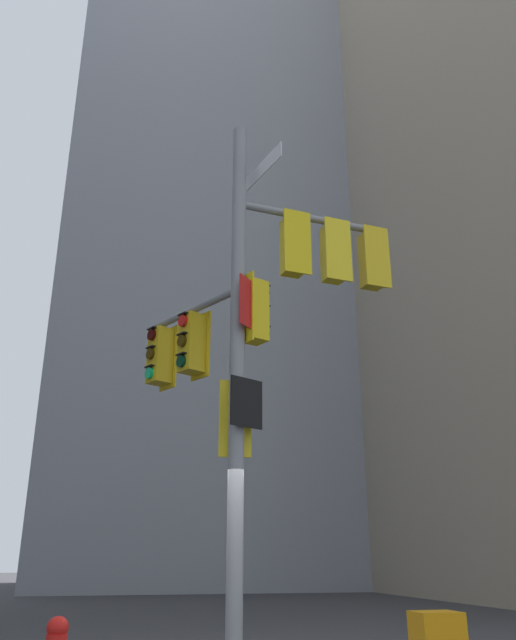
# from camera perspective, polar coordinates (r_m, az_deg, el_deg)

# --- Properties ---
(building_mid_block) EXTENTS (15.72, 15.72, 43.84)m
(building_mid_block) POSITION_cam_1_polar(r_m,az_deg,el_deg) (40.52, -4.41, 10.02)
(building_mid_block) COLOR #9399A3
(building_mid_block) RESTS_ON ground
(signal_pole_assembly) EXTENTS (4.02, 2.85, 8.27)m
(signal_pole_assembly) POSITION_cam_1_polar(r_m,az_deg,el_deg) (10.22, -0.22, -0.48)
(signal_pole_assembly) COLOR gray
(signal_pole_assembly) RESTS_ON ground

